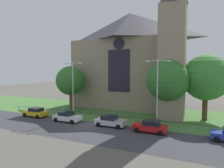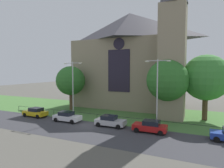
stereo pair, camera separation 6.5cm
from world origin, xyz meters
TOP-DOWN VIEW (x-y plane):
  - ground at (0.00, 10.00)m, footprint 160.00×160.00m
  - road_asphalt at (0.00, -2.00)m, footprint 120.00×8.00m
  - grass_verge at (0.00, 8.00)m, footprint 120.00×20.00m
  - church_building at (0.75, 16.60)m, footprint 23.20×16.20m
  - iron_railing at (-0.03, 2.50)m, footprint 33.48×0.07m
  - tree_left_near at (-9.08, 8.26)m, footprint 5.67×5.67m
  - tree_right_near at (9.52, 7.84)m, footprint 6.49×6.49m
  - tree_right_far at (14.92, 10.27)m, footprint 7.09×7.09m
  - streetlamp_near at (-4.31, 2.40)m, footprint 3.37×0.26m
  - streetlamp_far at (9.05, 2.40)m, footprint 3.37×0.26m
  - parked_car_yellow at (-11.00, 0.97)m, footprint 4.24×2.11m
  - parked_car_white at (-4.15, 0.59)m, footprint 4.22×2.05m
  - parked_car_silver at (2.91, 0.97)m, footprint 4.26×2.14m
  - parked_car_red at (8.58, 0.69)m, footprint 4.22×2.05m

SIDE VIEW (x-z plane):
  - ground at x=0.00m, z-range 0.00..0.00m
  - grass_verge at x=0.00m, z-range 0.00..0.01m
  - road_asphalt at x=0.00m, z-range 0.00..0.01m
  - parked_car_yellow at x=-11.00m, z-range -0.01..1.50m
  - parked_car_white at x=-4.15m, z-range -0.01..1.50m
  - parked_car_silver at x=2.91m, z-range -0.01..1.50m
  - parked_car_red at x=8.58m, z-range -0.01..1.50m
  - iron_railing at x=-0.03m, z-range 0.42..1.54m
  - streetlamp_near at x=-4.31m, z-range 1.16..10.28m
  - tree_left_near at x=-9.08m, z-range 1.44..10.04m
  - streetlamp_far at x=9.05m, z-range 1.16..10.38m
  - tree_right_near at x=9.52m, z-range 1.46..10.94m
  - tree_right_far at x=14.92m, z-range 1.53..11.74m
  - church_building at x=0.75m, z-range -2.73..23.27m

